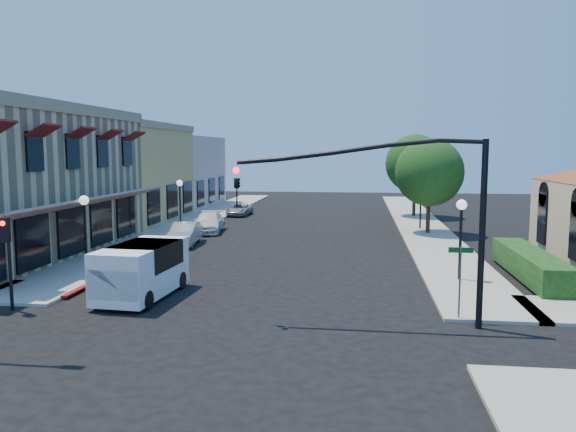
# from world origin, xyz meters

# --- Properties ---
(ground) EXTENTS (120.00, 120.00, 0.00)m
(ground) POSITION_xyz_m (0.00, 0.00, 0.00)
(ground) COLOR black
(ground) RESTS_ON ground
(sidewalk_left) EXTENTS (3.50, 50.00, 0.12)m
(sidewalk_left) POSITION_xyz_m (-8.75, 27.00, 0.06)
(sidewalk_left) COLOR gray
(sidewalk_left) RESTS_ON ground
(sidewalk_right) EXTENTS (3.50, 50.00, 0.12)m
(sidewalk_right) POSITION_xyz_m (8.75, 27.00, 0.06)
(sidewalk_right) COLOR gray
(sidewalk_right) RESTS_ON ground
(curb_red_strip) EXTENTS (0.25, 10.00, 0.06)m
(curb_red_strip) POSITION_xyz_m (-6.90, 8.00, 0.00)
(curb_red_strip) COLOR maroon
(curb_red_strip) RESTS_ON ground
(yellow_stucco_building) EXTENTS (10.00, 12.00, 7.60)m
(yellow_stucco_building) POSITION_xyz_m (-15.50, 26.00, 3.80)
(yellow_stucco_building) COLOR #D4B85F
(yellow_stucco_building) RESTS_ON ground
(pink_stucco_building) EXTENTS (10.00, 12.00, 7.00)m
(pink_stucco_building) POSITION_xyz_m (-15.50, 38.00, 3.50)
(pink_stucco_building) COLOR beige
(pink_stucco_building) RESTS_ON ground
(hedge) EXTENTS (1.40, 8.00, 1.10)m
(hedge) POSITION_xyz_m (11.70, 9.00, 0.00)
(hedge) COLOR #133D11
(hedge) RESTS_ON ground
(street_tree_a) EXTENTS (4.56, 4.56, 6.48)m
(street_tree_a) POSITION_xyz_m (8.80, 22.00, 4.19)
(street_tree_a) COLOR #301E13
(street_tree_a) RESTS_ON ground
(street_tree_b) EXTENTS (4.94, 4.94, 7.02)m
(street_tree_b) POSITION_xyz_m (8.80, 32.00, 4.54)
(street_tree_b) COLOR #301E13
(street_tree_b) RESTS_ON ground
(signal_mast_arm) EXTENTS (8.01, 0.39, 6.00)m
(signal_mast_arm) POSITION_xyz_m (5.86, 1.50, 4.09)
(signal_mast_arm) COLOR black
(signal_mast_arm) RESTS_ON ground
(secondary_signal) EXTENTS (0.28, 0.42, 3.32)m
(secondary_signal) POSITION_xyz_m (-8.00, 1.41, 2.32)
(secondary_signal) COLOR black
(secondary_signal) RESTS_ON ground
(street_name_sign) EXTENTS (0.80, 0.06, 2.50)m
(street_name_sign) POSITION_xyz_m (7.50, 2.20, 1.70)
(street_name_sign) COLOR #595B5E
(street_name_sign) RESTS_ON ground
(lamppost_left_near) EXTENTS (0.44, 0.44, 3.57)m
(lamppost_left_near) POSITION_xyz_m (-8.50, 8.00, 2.74)
(lamppost_left_near) COLOR black
(lamppost_left_near) RESTS_ON ground
(lamppost_left_far) EXTENTS (0.44, 0.44, 3.57)m
(lamppost_left_far) POSITION_xyz_m (-8.50, 22.00, 2.74)
(lamppost_left_far) COLOR black
(lamppost_left_far) RESTS_ON ground
(lamppost_right_near) EXTENTS (0.44, 0.44, 3.57)m
(lamppost_right_near) POSITION_xyz_m (8.50, 8.00, 2.74)
(lamppost_right_near) COLOR black
(lamppost_right_near) RESTS_ON ground
(lamppost_right_far) EXTENTS (0.44, 0.44, 3.57)m
(lamppost_right_far) POSITION_xyz_m (8.50, 24.00, 2.74)
(lamppost_right_far) COLOR black
(lamppost_right_far) RESTS_ON ground
(white_van) EXTENTS (2.32, 4.78, 2.06)m
(white_van) POSITION_xyz_m (-4.09, 3.76, 1.19)
(white_van) COLOR white
(white_van) RESTS_ON ground
(parked_car_a) EXTENTS (1.57, 3.20, 1.05)m
(parked_car_a) POSITION_xyz_m (-4.80, 6.00, 0.53)
(parked_car_a) COLOR black
(parked_car_a) RESTS_ON ground
(parked_car_b) EXTENTS (1.79, 4.20, 1.35)m
(parked_car_b) POSITION_xyz_m (-6.20, 15.78, 0.67)
(parked_car_b) COLOR #B1B4B7
(parked_car_b) RESTS_ON ground
(parked_car_c) EXTENTS (2.37, 4.80, 1.34)m
(parked_car_c) POSITION_xyz_m (-6.20, 21.07, 0.67)
(parked_car_c) COLOR white
(parked_car_c) RESTS_ON ground
(parked_car_d) EXTENTS (1.89, 3.83, 1.04)m
(parked_car_d) POSITION_xyz_m (-6.20, 31.25, 0.52)
(parked_car_d) COLOR #A2A4A7
(parked_car_d) RESTS_ON ground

